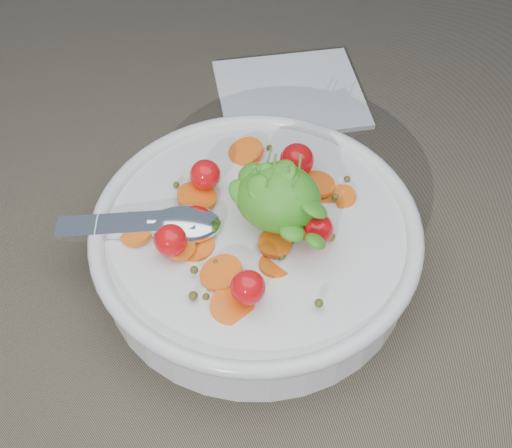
% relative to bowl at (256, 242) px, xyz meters
% --- Properties ---
extents(ground, '(6.00, 6.00, 0.00)m').
position_rel_bowl_xyz_m(ground, '(-0.01, 0.03, -0.03)').
color(ground, '#6A5F4C').
rests_on(ground, ground).
extents(bowl, '(0.28, 0.26, 0.11)m').
position_rel_bowl_xyz_m(bowl, '(0.00, 0.00, 0.00)').
color(bowl, silver).
rests_on(bowl, ground).
extents(napkin, '(0.19, 0.18, 0.01)m').
position_rel_bowl_xyz_m(napkin, '(-0.03, 0.22, -0.03)').
color(napkin, white).
rests_on(napkin, ground).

